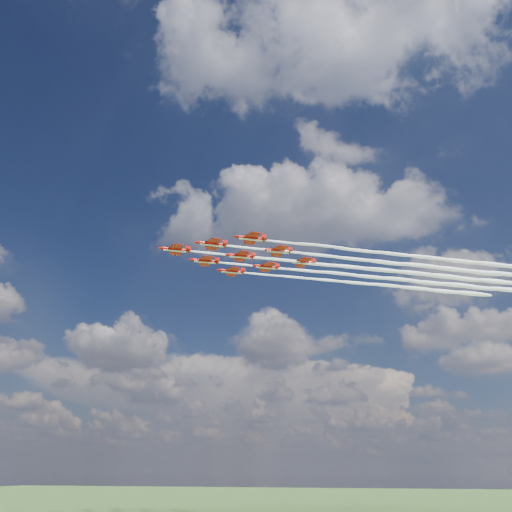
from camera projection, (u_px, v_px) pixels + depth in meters
The scene contains 9 objects.
jet_lead at pixel (338, 266), 160.25m from camera, with size 97.34×56.05×2.48m.
jet_row2_port at pixel (376, 261), 156.63m from camera, with size 97.34×56.05×2.48m.
jet_row2_starb at pixel (358, 276), 168.40m from camera, with size 97.34×56.05×2.48m.
jet_row3_port at pixel (415, 256), 153.00m from camera, with size 97.34×56.05×2.48m.
jet_row3_centre at pixel (394, 271), 164.78m from camera, with size 97.34×56.05×2.48m.
jet_row3_starb at pixel (376, 285), 176.55m from camera, with size 97.34×56.05×2.48m.
jet_row4_port at pixel (432, 267), 161.15m from camera, with size 97.34×56.05×2.48m.
jet_row4_starb at pixel (411, 281), 172.93m from camera, with size 97.34×56.05×2.48m.
jet_tail at pixel (447, 277), 169.30m from camera, with size 97.34×56.05×2.48m.
Camera 1 is at (36.17, -132.27, 12.73)m, focal length 35.00 mm.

